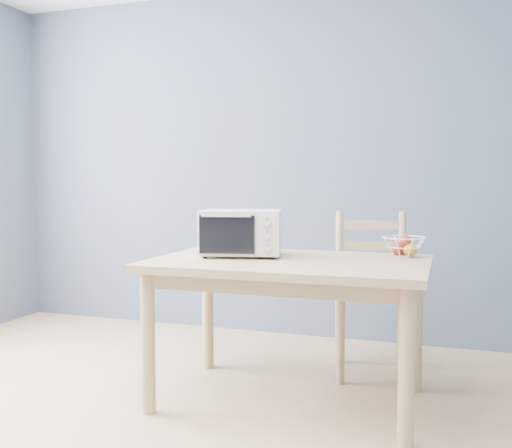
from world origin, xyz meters
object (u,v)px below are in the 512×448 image
(toaster_oven, at_px, (238,232))
(dining_chair, at_px, (372,294))
(fruit_basket, at_px, (404,246))
(dining_table, at_px, (289,279))

(toaster_oven, relative_size, dining_chair, 0.49)
(fruit_basket, height_order, dining_chair, dining_chair)
(fruit_basket, bearing_deg, toaster_oven, -162.96)
(dining_table, bearing_deg, dining_chair, 61.07)
(toaster_oven, xyz_separation_m, dining_chair, (0.64, 0.58, -0.40))
(dining_table, height_order, fruit_basket, fruit_basket)
(fruit_basket, xyz_separation_m, dining_chair, (-0.20, 0.32, -0.33))
(fruit_basket, relative_size, dining_chair, 0.30)
(toaster_oven, relative_size, fruit_basket, 1.67)
(dining_table, bearing_deg, toaster_oven, 171.45)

